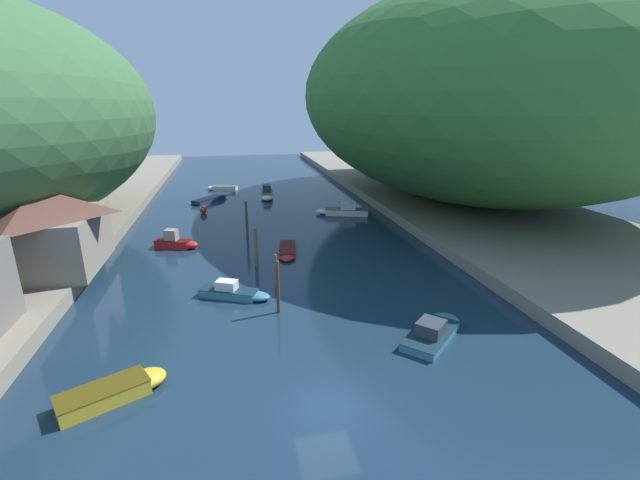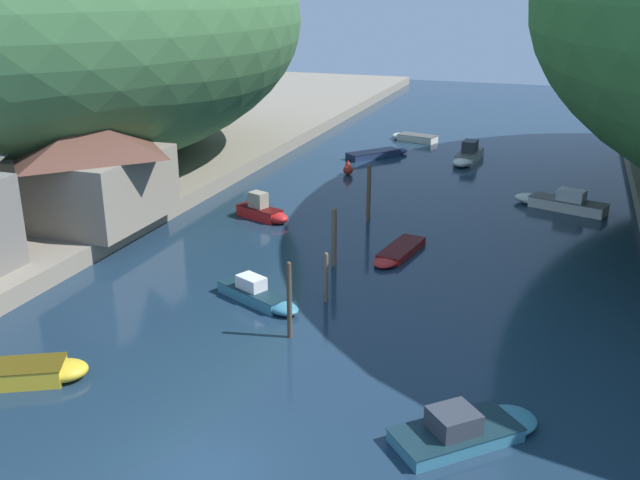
{
  "view_description": "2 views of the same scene",
  "coord_description": "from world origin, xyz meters",
  "px_view_note": "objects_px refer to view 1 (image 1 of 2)",
  "views": [
    {
      "loc": [
        -3.43,
        -14.78,
        12.42
      ],
      "look_at": [
        2.81,
        14.54,
        2.81
      ],
      "focal_mm": 24.0,
      "sensor_mm": 36.0,
      "label": 1
    },
    {
      "loc": [
        9.18,
        -15.8,
        14.1
      ],
      "look_at": [
        -1.39,
        14.27,
        2.59
      ],
      "focal_mm": 40.0,
      "sensor_mm": 36.0,
      "label": 2
    }
  ],
  "objects_px": {
    "boat_far_right_bank": "(267,194)",
    "boat_cabin_cruiser": "(235,293)",
    "boat_navy_launch": "(287,251)",
    "boat_white_cruiser": "(434,330)",
    "boat_open_rowboat": "(342,211)",
    "boat_red_skiff": "(221,188)",
    "boathouse_shed": "(42,228)",
    "boat_yellow_tender": "(117,390)",
    "boat_moored_right": "(212,199)",
    "person_by_boathouse": "(58,261)",
    "channel_buoy_near": "(203,210)",
    "boat_mid_channel": "(177,242)"
  },
  "relations": [
    {
      "from": "boat_navy_launch",
      "to": "channel_buoy_near",
      "type": "xyz_separation_m",
      "value": [
        -7.78,
        16.0,
        0.26
      ]
    },
    {
      "from": "boat_open_rowboat",
      "to": "boat_far_right_bank",
      "type": "xyz_separation_m",
      "value": [
        -7.65,
        11.24,
        0.06
      ]
    },
    {
      "from": "boat_mid_channel",
      "to": "channel_buoy_near",
      "type": "distance_m",
      "value": 12.58
    },
    {
      "from": "boathouse_shed",
      "to": "boat_open_rowboat",
      "type": "bearing_deg",
      "value": 29.74
    },
    {
      "from": "boat_mid_channel",
      "to": "channel_buoy_near",
      "type": "bearing_deg",
      "value": -167.05
    },
    {
      "from": "boat_open_rowboat",
      "to": "boat_navy_launch",
      "type": "bearing_deg",
      "value": 164.41
    },
    {
      "from": "boat_cabin_cruiser",
      "to": "boat_open_rowboat",
      "type": "bearing_deg",
      "value": 172.94
    },
    {
      "from": "boat_far_right_bank",
      "to": "boat_yellow_tender",
      "type": "xyz_separation_m",
      "value": [
        -10.35,
        -40.65,
        -0.15
      ]
    },
    {
      "from": "boat_mid_channel",
      "to": "boat_red_skiff",
      "type": "height_order",
      "value": "boat_mid_channel"
    },
    {
      "from": "boat_navy_launch",
      "to": "person_by_boathouse",
      "type": "relative_size",
      "value": 3.06
    },
    {
      "from": "boat_moored_right",
      "to": "boat_navy_launch",
      "type": "distance_m",
      "value": 23.83
    },
    {
      "from": "channel_buoy_near",
      "to": "boat_mid_channel",
      "type": "bearing_deg",
      "value": -97.83
    },
    {
      "from": "boat_navy_launch",
      "to": "boat_far_right_bank",
      "type": "xyz_separation_m",
      "value": [
        0.4,
        23.35,
        0.32
      ]
    },
    {
      "from": "person_by_boathouse",
      "to": "boat_navy_launch",
      "type": "bearing_deg",
      "value": -97.21
    },
    {
      "from": "boat_white_cruiser",
      "to": "boat_open_rowboat",
      "type": "xyz_separation_m",
      "value": [
        1.94,
        27.53,
        0.1
      ]
    },
    {
      "from": "boathouse_shed",
      "to": "boat_navy_launch",
      "type": "distance_m",
      "value": 18.23
    },
    {
      "from": "boat_navy_launch",
      "to": "boathouse_shed",
      "type": "bearing_deg",
      "value": 17.38
    },
    {
      "from": "boat_open_rowboat",
      "to": "boat_mid_channel",
      "type": "bearing_deg",
      "value": 134.06
    },
    {
      "from": "boat_yellow_tender",
      "to": "boat_cabin_cruiser",
      "type": "bearing_deg",
      "value": 122.65
    },
    {
      "from": "boat_open_rowboat",
      "to": "boat_moored_right",
      "type": "bearing_deg",
      "value": 72.6
    },
    {
      "from": "boat_cabin_cruiser",
      "to": "boat_navy_launch",
      "type": "bearing_deg",
      "value": 175.3
    },
    {
      "from": "boathouse_shed",
      "to": "boat_mid_channel",
      "type": "relative_size",
      "value": 2.02
    },
    {
      "from": "boat_far_right_bank",
      "to": "boat_cabin_cruiser",
      "type": "height_order",
      "value": "boat_far_right_bank"
    },
    {
      "from": "boathouse_shed",
      "to": "boat_yellow_tender",
      "type": "distance_m",
      "value": 17.03
    },
    {
      "from": "boat_open_rowboat",
      "to": "person_by_boathouse",
      "type": "distance_m",
      "value": 29.29
    },
    {
      "from": "boat_navy_launch",
      "to": "boat_yellow_tender",
      "type": "relative_size",
      "value": 1.09
    },
    {
      "from": "boat_open_rowboat",
      "to": "person_by_boathouse",
      "type": "xyz_separation_m",
      "value": [
        -24.58,
        -15.86,
        1.54
      ]
    },
    {
      "from": "boat_navy_launch",
      "to": "boat_white_cruiser",
      "type": "bearing_deg",
      "value": 120.74
    },
    {
      "from": "boat_yellow_tender",
      "to": "boat_far_right_bank",
      "type": "bearing_deg",
      "value": 138.46
    },
    {
      "from": "boat_yellow_tender",
      "to": "boat_navy_launch",
      "type": "bearing_deg",
      "value": 122.82
    },
    {
      "from": "boat_moored_right",
      "to": "boat_red_skiff",
      "type": "relative_size",
      "value": 1.19
    },
    {
      "from": "boat_yellow_tender",
      "to": "boat_open_rowboat",
      "type": "bearing_deg",
      "value": 121.28
    },
    {
      "from": "boat_mid_channel",
      "to": "boat_navy_launch",
      "type": "xyz_separation_m",
      "value": [
        9.49,
        -3.54,
        -0.32
      ]
    },
    {
      "from": "boat_open_rowboat",
      "to": "boat_red_skiff",
      "type": "height_order",
      "value": "boat_open_rowboat"
    },
    {
      "from": "boat_navy_launch",
      "to": "boat_cabin_cruiser",
      "type": "bearing_deg",
      "value": 69.4
    },
    {
      "from": "boat_yellow_tender",
      "to": "boat_cabin_cruiser",
      "type": "height_order",
      "value": "boat_cabin_cruiser"
    },
    {
      "from": "boat_mid_channel",
      "to": "boat_navy_launch",
      "type": "relative_size",
      "value": 0.78
    },
    {
      "from": "boat_far_right_bank",
      "to": "boat_moored_right",
      "type": "bearing_deg",
      "value": 9.29
    },
    {
      "from": "boat_far_right_bank",
      "to": "boat_mid_channel",
      "type": "bearing_deg",
      "value": 68.39
    },
    {
      "from": "boat_open_rowboat",
      "to": "boat_yellow_tender",
      "type": "bearing_deg",
      "value": 166.54
    },
    {
      "from": "boat_yellow_tender",
      "to": "channel_buoy_near",
      "type": "xyz_separation_m",
      "value": [
        2.18,
        33.3,
        0.1
      ]
    },
    {
      "from": "boat_moored_right",
      "to": "boat_mid_channel",
      "type": "height_order",
      "value": "boat_mid_channel"
    },
    {
      "from": "boat_yellow_tender",
      "to": "boat_red_skiff",
      "type": "bearing_deg",
      "value": 147.73
    },
    {
      "from": "boat_moored_right",
      "to": "person_by_boathouse",
      "type": "distance_m",
      "value": 28.25
    },
    {
      "from": "boat_mid_channel",
      "to": "person_by_boathouse",
      "type": "relative_size",
      "value": 2.4
    },
    {
      "from": "boat_open_rowboat",
      "to": "boat_far_right_bank",
      "type": "height_order",
      "value": "boat_far_right_bank"
    },
    {
      "from": "boathouse_shed",
      "to": "person_by_boathouse",
      "type": "height_order",
      "value": "boathouse_shed"
    },
    {
      "from": "boat_navy_launch",
      "to": "boat_yellow_tender",
      "type": "distance_m",
      "value": 19.96
    },
    {
      "from": "boat_white_cruiser",
      "to": "channel_buoy_near",
      "type": "relative_size",
      "value": 4.33
    },
    {
      "from": "boat_red_skiff",
      "to": "boat_moored_right",
      "type": "bearing_deg",
      "value": -174.95
    }
  ]
}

